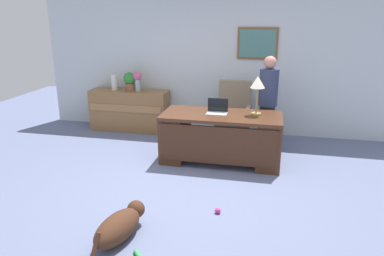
{
  "coord_description": "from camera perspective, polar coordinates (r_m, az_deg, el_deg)",
  "views": [
    {
      "loc": [
        1.03,
        -4.43,
        2.3
      ],
      "look_at": [
        -0.0,
        0.3,
        0.75
      ],
      "focal_mm": 34.11,
      "sensor_mm": 36.0,
      "label": 1
    }
  ],
  "objects": [
    {
      "name": "dog_lying",
      "position": [
        4.03,
        -11.24,
        -14.76
      ],
      "size": [
        0.45,
        0.85,
        0.3
      ],
      "color": "#472819",
      "rests_on": "ground_plane"
    },
    {
      "name": "person_standing",
      "position": [
        6.37,
        11.74,
        3.97
      ],
      "size": [
        0.32,
        0.32,
        1.61
      ],
      "color": "#262323",
      "rests_on": "ground_plane"
    },
    {
      "name": "potted_plant",
      "position": [
        7.33,
        -9.72,
        7.33
      ],
      "size": [
        0.24,
        0.24,
        0.36
      ],
      "color": "brown",
      "rests_on": "credenza"
    },
    {
      "name": "vase_empty",
      "position": [
        7.46,
        -12.06,
        7.01
      ],
      "size": [
        0.13,
        0.13,
        0.3
      ],
      "primitive_type": "cylinder",
      "color": "silver",
      "rests_on": "credenza"
    },
    {
      "name": "back_wall",
      "position": [
        7.17,
        4.05,
        10.1
      ],
      "size": [
        7.0,
        0.16,
        2.7
      ],
      "color": "silver",
      "rests_on": "ground_plane"
    },
    {
      "name": "ground_plane",
      "position": [
        5.1,
        -0.69,
        -9.07
      ],
      "size": [
        12.0,
        12.0,
        0.0
      ],
      "primitive_type": "plane",
      "color": "slate"
    },
    {
      "name": "desk",
      "position": [
        5.76,
        4.53,
        -1.31
      ],
      "size": [
        1.86,
        0.83,
        0.78
      ],
      "color": "#4C2B19",
      "rests_on": "ground_plane"
    },
    {
      "name": "vase_with_flowers",
      "position": [
        7.26,
        -8.54,
        7.6
      ],
      "size": [
        0.17,
        0.17,
        0.38
      ],
      "color": "#A0BEC8",
      "rests_on": "credenza"
    },
    {
      "name": "credenza",
      "position": [
        7.47,
        -9.69,
        2.78
      ],
      "size": [
        1.56,
        0.5,
        0.81
      ],
      "color": "olive",
      "rests_on": "ground_plane"
    },
    {
      "name": "desk_lamp",
      "position": [
        5.63,
        10.23,
        6.71
      ],
      "size": [
        0.22,
        0.22,
        0.6
      ],
      "color": "#9E8447",
      "rests_on": "desk"
    },
    {
      "name": "dog_toy_bone",
      "position": [
        3.82,
        -8.49,
        -18.99
      ],
      "size": [
        0.16,
        0.17,
        0.05
      ],
      "primitive_type": "ellipsoid",
      "rotation": [
        0.0,
        0.0,
        2.32
      ],
      "color": "green",
      "rests_on": "ground_plane"
    },
    {
      "name": "laptop",
      "position": [
        5.72,
        3.97,
        2.87
      ],
      "size": [
        0.32,
        0.22,
        0.23
      ],
      "color": "#B2B5BA",
      "rests_on": "desk"
    },
    {
      "name": "dog_toy_ball",
      "position": [
        4.47,
        4.06,
        -12.76
      ],
      "size": [
        0.07,
        0.07,
        0.07
      ],
      "primitive_type": "sphere",
      "color": "#D8338C",
      "rests_on": "ground_plane"
    },
    {
      "name": "armchair",
      "position": [
        6.7,
        6.54,
        1.96
      ],
      "size": [
        0.6,
        0.59,
        1.11
      ],
      "color": "gray",
      "rests_on": "ground_plane"
    }
  ]
}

